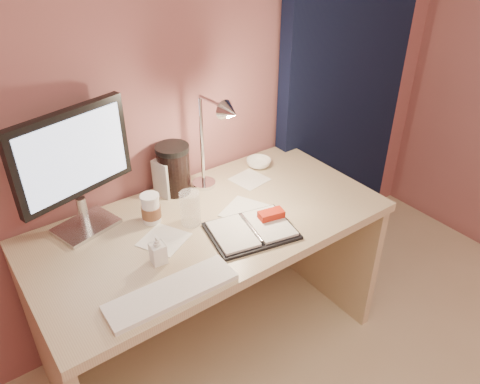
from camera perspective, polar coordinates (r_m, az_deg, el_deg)
room at (r=2.45m, az=11.46°, el=15.70°), size 3.50×3.50×3.50m
desk at (r=2.03m, az=-4.64°, el=-7.74°), size 1.40×0.70×0.73m
monitor at (r=1.75m, az=-19.78°, el=3.46°), size 0.45×0.21×0.48m
keyboard at (r=1.55m, az=-8.33°, el=-11.95°), size 0.44×0.14×0.02m
planner at (r=1.78m, az=1.60°, el=-4.50°), size 0.36×0.30×0.05m
paper_a at (r=1.90m, az=0.75°, el=-2.33°), size 0.23×0.23×0.00m
paper_b at (r=2.11m, az=1.16°, el=1.56°), size 0.16×0.16×0.00m
paper_c at (r=1.77m, az=-9.25°, el=-5.76°), size 0.21×0.21×0.00m
coffee_cup at (r=1.84m, az=-10.79°, el=-2.10°), size 0.08×0.08×0.12m
clear_cup at (r=1.80m, az=-6.10°, el=-1.99°), size 0.08×0.08×0.14m
bowl at (r=2.21m, az=2.29°, el=3.56°), size 0.13×0.13×0.04m
lotion_bottle at (r=1.64m, az=-10.01°, el=-6.88°), size 0.06×0.06×0.11m
dark_jar at (r=2.00m, az=-8.06°, el=2.51°), size 0.14×0.14×0.19m
product_box at (r=2.00m, az=-8.70°, el=1.98°), size 0.13×0.11×0.16m
desk_lamp at (r=1.85m, az=-3.24°, el=6.55°), size 0.11×0.27×0.44m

